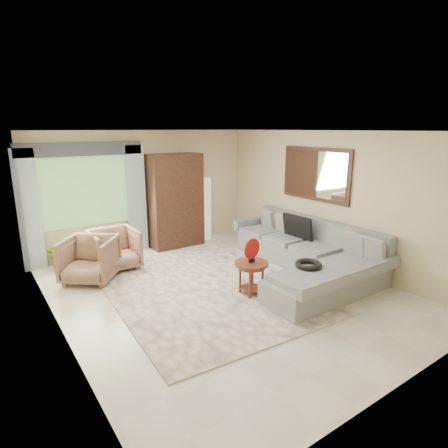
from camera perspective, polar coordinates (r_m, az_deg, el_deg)
ground at (r=6.34m, az=-0.06°, el=-10.21°), size 6.00×6.00×0.00m
area_rug at (r=6.45m, az=-3.08°, el=-9.68°), size 3.24×4.18×0.02m
sectional_sofa at (r=7.21m, az=12.55°, el=-5.04°), size 2.30×3.46×0.90m
tv_screen at (r=7.62m, az=11.12°, el=-0.46°), size 0.14×0.74×0.48m
garden_hose at (r=6.11m, az=12.75°, el=-6.04°), size 0.43×0.43×0.09m
coffee_table at (r=6.14m, az=4.17°, el=-8.14°), size 0.55×0.55×0.55m
red_disc at (r=5.97m, az=4.26°, el=-3.77°), size 0.34×0.08×0.34m
armchair_left at (r=7.02m, az=-19.79°, el=-5.12°), size 1.21×1.21×0.79m
armchair_right at (r=7.47m, az=-16.37°, el=-3.74°), size 0.84×0.87×0.78m
potted_plant at (r=7.87m, az=-23.58°, el=-4.22°), size 0.52×0.46×0.58m
armoire at (r=8.53m, az=-7.44°, el=3.55°), size 1.20×0.55×2.10m
floor_lamp at (r=9.03m, az=-3.05°, el=2.30°), size 0.24×0.24×1.50m
window at (r=8.04m, az=-20.50°, el=4.62°), size 1.80×0.04×1.40m
curtain_left at (r=7.81m, az=-27.60°, el=1.75°), size 0.40×0.08×2.30m
curtain_right at (r=8.32m, az=-13.19°, el=3.70°), size 0.40×0.08×2.30m
valance at (r=7.89m, az=-20.91°, el=10.65°), size 2.40×0.12×0.26m
wall_mirror at (r=7.72m, az=13.74°, el=7.38°), size 0.05×1.70×1.05m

